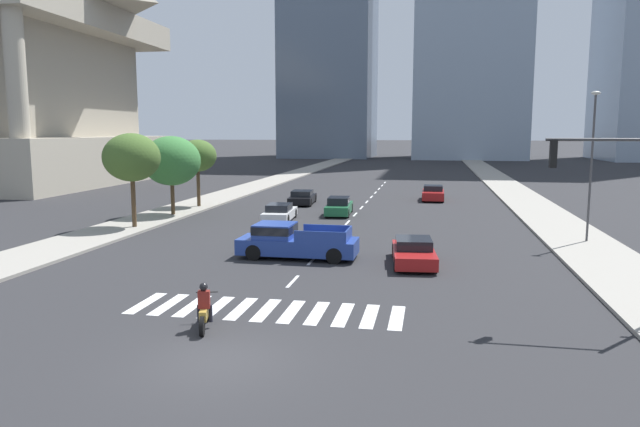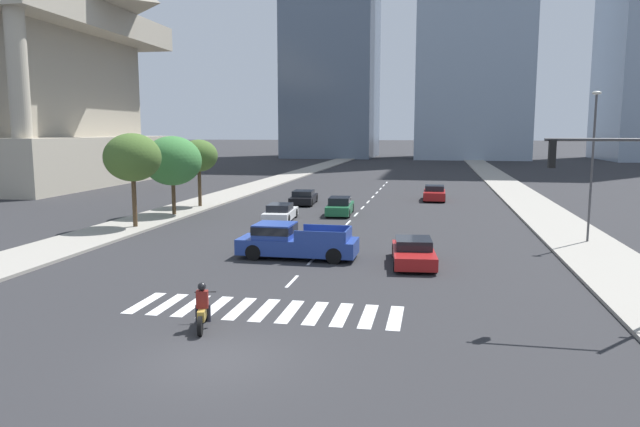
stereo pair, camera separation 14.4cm
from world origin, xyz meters
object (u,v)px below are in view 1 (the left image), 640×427
object	(u,v)px
motorcycle_lead	(205,310)
street_tree_nearest	(132,158)
sedan_red_1	(433,193)
sedan_black_4	(302,198)
street_tree_second	(171,161)
street_lamp_east	(592,156)
sedan_white_3	(280,213)
street_tree_third	(198,156)
sedan_green_0	(339,207)
sedan_red_2	(414,252)
pickup_truck	(292,241)
traffic_signal_near	(623,190)

from	to	relation	value
motorcycle_lead	street_tree_nearest	xyz separation A→B (m)	(-11.52, 17.07, 3.92)
sedan_red_1	sedan_black_4	distance (m)	11.96
street_tree_second	sedan_red_1	bearing A→B (deg)	36.48
sedan_red_1	street_lamp_east	distance (m)	21.44
sedan_white_3	street_tree_second	size ratio (longest dim) A/B	0.82
sedan_red_1	street_tree_nearest	distance (m)	27.15
street_tree_third	sedan_red_1	bearing A→B (deg)	25.59
street_tree_second	sedan_green_0	bearing A→B (deg)	14.66
sedan_green_0	sedan_red_1	size ratio (longest dim) A/B	1.06
sedan_black_4	sedan_green_0	bearing A→B (deg)	-148.71
sedan_red_2	street_tree_second	bearing A→B (deg)	-130.34
pickup_truck	street_tree_nearest	world-z (taller)	street_tree_nearest
street_tree_third	sedan_red_2	bearing A→B (deg)	-44.29
pickup_truck	sedan_red_2	xyz separation A→B (m)	(5.88, -0.28, -0.26)
street_lamp_east	street_tree_nearest	xyz separation A→B (m)	(-26.87, -0.10, -0.30)
motorcycle_lead	sedan_green_0	bearing A→B (deg)	-15.52
motorcycle_lead	street_tree_third	xyz separation A→B (m)	(-11.52, 27.59, 3.60)
sedan_black_4	street_tree_nearest	distance (m)	16.85
sedan_red_2	street_tree_second	xyz separation A→B (m)	(-17.67, 12.39, 3.47)
sedan_white_3	street_lamp_east	xyz separation A→B (m)	(18.72, -4.99, 4.25)
motorcycle_lead	sedan_red_2	distance (m)	12.05
street_tree_nearest	street_tree_third	distance (m)	10.53
traffic_signal_near	street_lamp_east	bearing A→B (deg)	-100.19
sedan_red_1	street_lamp_east	world-z (taller)	street_lamp_east
motorcycle_lead	sedan_red_2	world-z (taller)	motorcycle_lead
sedan_green_0	sedan_black_4	xyz separation A→B (m)	(-4.04, 5.71, -0.06)
motorcycle_lead	street_tree_second	size ratio (longest dim) A/B	0.36
sedan_red_1	traffic_signal_near	xyz separation A→B (m)	(5.76, -33.41, 3.68)
street_tree_nearest	street_tree_third	bearing A→B (deg)	90.00
pickup_truck	sedan_black_4	distance (m)	21.30
sedan_white_3	street_tree_nearest	distance (m)	10.39
sedan_white_3	traffic_signal_near	xyz separation A→B (m)	(16.19, -19.08, 3.74)
sedan_red_1	street_tree_second	bearing A→B (deg)	-53.37
pickup_truck	traffic_signal_near	distance (m)	15.06
sedan_black_4	street_tree_third	distance (m)	9.38
sedan_red_1	traffic_signal_near	world-z (taller)	traffic_signal_near
street_lamp_east	street_tree_nearest	bearing A→B (deg)	-179.78
sedan_black_4	street_lamp_east	world-z (taller)	street_lamp_east
sedan_red_1	street_tree_third	world-z (taller)	street_tree_third
street_tree_second	sedan_white_3	bearing A→B (deg)	-4.14
pickup_truck	sedan_red_1	distance (m)	26.73
sedan_red_2	sedan_white_3	xyz separation A→B (m)	(-9.52, 11.80, 0.00)
motorcycle_lead	sedan_red_2	xyz separation A→B (m)	(6.15, 10.36, -0.03)
sedan_white_3	street_tree_second	world-z (taller)	street_tree_second
pickup_truck	street_lamp_east	size ratio (longest dim) A/B	0.71
street_tree_nearest	sedan_green_0	bearing A→B (deg)	36.72
sedan_white_3	street_tree_third	xyz separation A→B (m)	(-8.15, 5.43, 3.63)
sedan_green_0	traffic_signal_near	bearing A→B (deg)	-153.84
pickup_truck	sedan_white_3	size ratio (longest dim) A/B	1.25
sedan_green_0	street_tree_nearest	xyz separation A→B (m)	(-11.73, -8.75, 3.90)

